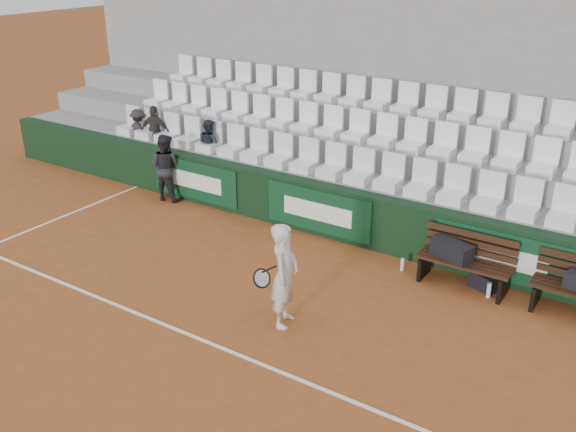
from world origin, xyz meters
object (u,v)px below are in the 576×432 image
object	(u,v)px
sports_bag_ground	(484,281)
spectator_c	(209,124)
water_bottle_far	(489,290)
tennis_player	(284,275)
spectator_a	(137,113)
bench_left	(463,274)
water_bottle_near	(402,265)
sports_bag_left	(452,250)
ball_kid	(166,167)
spectator_b	(154,112)

from	to	relation	value
sports_bag_ground	spectator_c	size ratio (longest dim) A/B	0.39
spectator_c	sports_bag_ground	bearing A→B (deg)	-170.64
water_bottle_far	tennis_player	distance (m)	3.34
water_bottle_far	spectator_a	world-z (taller)	spectator_a
water_bottle_far	tennis_player	bearing A→B (deg)	-133.89
bench_left	tennis_player	xyz separation A→B (m)	(-1.81, -2.46, 0.56)
water_bottle_near	spectator_c	size ratio (longest dim) A/B	0.20
sports_bag_left	water_bottle_near	world-z (taller)	sports_bag_left
sports_bag_left	spectator_c	world-z (taller)	spectator_c
sports_bag_ground	water_bottle_far	bearing A→B (deg)	-57.44
spectator_a	water_bottle_near	bearing A→B (deg)	-178.60
water_bottle_near	ball_kid	distance (m)	5.62
sports_bag_ground	spectator_a	size ratio (longest dim) A/B	0.42
sports_bag_ground	spectator_b	size ratio (longest dim) A/B	0.37
sports_bag_ground	tennis_player	size ratio (longest dim) A/B	0.28
water_bottle_far	spectator_a	distance (m)	8.81
ball_kid	spectator_a	xyz separation A→B (m)	(-1.54, 0.80, 0.80)
sports_bag_left	spectator_c	size ratio (longest dim) A/B	0.60
spectator_a	spectator_b	size ratio (longest dim) A/B	0.88
tennis_player	spectator_c	bearing A→B (deg)	140.55
sports_bag_ground	ball_kid	xyz separation A→B (m)	(-6.93, 0.10, 0.59)
sports_bag_ground	spectator_b	world-z (taller)	spectator_b
water_bottle_near	spectator_a	xyz separation A→B (m)	(-7.13, 1.05, 1.42)
bench_left	water_bottle_near	bearing A→B (deg)	-178.82
water_bottle_far	ball_kid	xyz separation A→B (m)	(-7.08, 0.34, 0.60)
water_bottle_near	tennis_player	distance (m)	2.65
sports_bag_left	tennis_player	xyz separation A→B (m)	(-1.58, -2.47, 0.19)
bench_left	sports_bag_left	world-z (taller)	sports_bag_left
bench_left	sports_bag_left	distance (m)	0.43
sports_bag_ground	ball_kid	size ratio (longest dim) A/B	0.30
bench_left	ball_kid	size ratio (longest dim) A/B	1.04
water_bottle_near	spectator_b	xyz separation A→B (m)	(-6.61, 1.05, 1.49)
sports_bag_ground	ball_kid	bearing A→B (deg)	179.18
spectator_a	spectator_c	distance (m)	2.11
sports_bag_ground	water_bottle_near	distance (m)	1.35
tennis_player	sports_bag_ground	bearing A→B (deg)	50.77
water_bottle_far	spectator_a	bearing A→B (deg)	172.52
water_bottle_near	bench_left	bearing A→B (deg)	1.18
water_bottle_far	spectator_b	xyz separation A→B (m)	(-8.10, 1.13, 1.47)
sports_bag_left	spectator_b	distance (m)	7.55
spectator_a	spectator_c	size ratio (longest dim) A/B	0.94
water_bottle_near	spectator_b	distance (m)	6.85
tennis_player	spectator_a	distance (m)	7.29
water_bottle_near	tennis_player	world-z (taller)	tennis_player
sports_bag_ground	ball_kid	world-z (taller)	ball_kid
bench_left	spectator_c	distance (m)	6.28
tennis_player	water_bottle_far	bearing A→B (deg)	46.11
sports_bag_left	ball_kid	distance (m)	6.39
spectator_b	spectator_c	size ratio (longest dim) A/B	1.07
sports_bag_left	ball_kid	size ratio (longest dim) A/B	0.47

